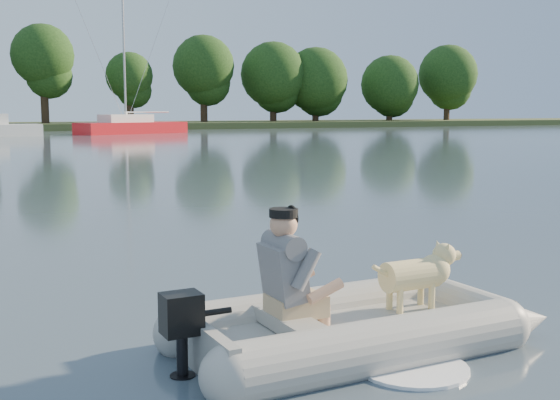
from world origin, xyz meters
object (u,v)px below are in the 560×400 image
man (286,268)px  motorboat (1,121)px  dog (411,280)px  sailboat (131,127)px  dinghy (357,282)px

man → motorboat: size_ratio=0.18×
dog → sailboat: size_ratio=0.07×
dog → motorboat: motorboat is taller
dog → sailboat: bearing=77.4°
man → sailboat: 49.54m
motorboat → dinghy: bearing=-97.5°
man → motorboat: bearing=86.9°
motorboat → man: bearing=-98.2°
man → dog: 1.19m
man → motorboat: motorboat is taller
motorboat → sailboat: sailboat is taller
dinghy → sailboat: (8.91, 48.63, 0.01)m
dinghy → dog: 0.57m
dinghy → motorboat: bearing=87.6°
man → dinghy: bearing=-4.2°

